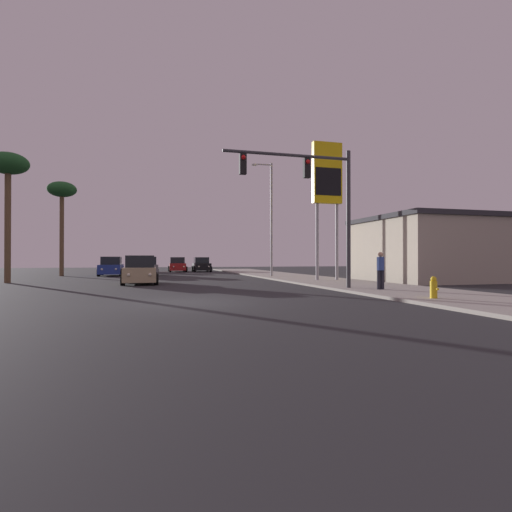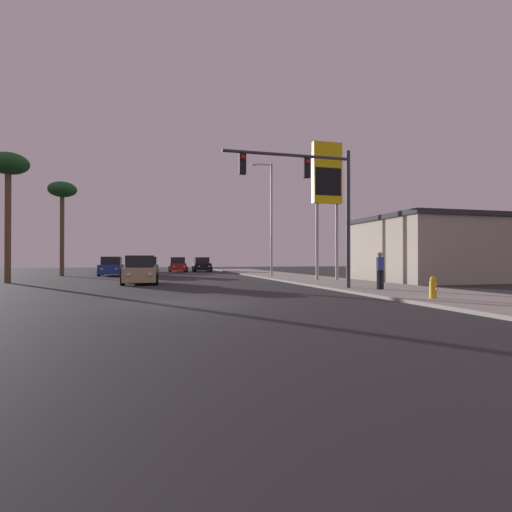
# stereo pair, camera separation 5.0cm
# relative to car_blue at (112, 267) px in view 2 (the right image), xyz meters

# --- Properties ---
(ground_plane) EXTENTS (120.00, 120.00, 0.00)m
(ground_plane) POSITION_rel_car_blue_xyz_m (4.58, -23.62, -0.76)
(ground_plane) COLOR #28282B
(sidewalk_right) EXTENTS (5.00, 60.00, 0.12)m
(sidewalk_right) POSITION_rel_car_blue_xyz_m (14.08, -13.62, -0.70)
(sidewalk_right) COLOR #9E998E
(sidewalk_right) RESTS_ON ground
(building_gas_station) EXTENTS (10.30, 8.30, 4.30)m
(building_gas_station) POSITION_rel_car_blue_xyz_m (22.58, -14.39, 1.40)
(building_gas_station) COLOR #B2A893
(building_gas_station) RESTS_ON ground
(car_blue) EXTENTS (2.04, 4.32, 1.68)m
(car_blue) POSITION_rel_car_blue_xyz_m (0.00, 0.00, 0.00)
(car_blue) COLOR navy
(car_blue) RESTS_ON ground
(car_red) EXTENTS (2.04, 4.34, 1.68)m
(car_red) POSITION_rel_car_blue_xyz_m (6.40, 9.74, 0.00)
(car_red) COLOR maroon
(car_red) RESTS_ON ground
(car_grey) EXTENTS (2.04, 4.34, 1.68)m
(car_grey) POSITION_rel_car_blue_xyz_m (3.00, -0.32, 0.00)
(car_grey) COLOR slate
(car_grey) RESTS_ON ground
(car_black) EXTENTS (2.04, 4.32, 1.68)m
(car_black) POSITION_rel_car_blue_xyz_m (9.18, 9.64, 0.00)
(car_black) COLOR black
(car_black) RESTS_ON ground
(car_tan) EXTENTS (2.04, 4.32, 1.68)m
(car_tan) POSITION_rel_car_blue_xyz_m (2.72, -12.70, 0.00)
(car_tan) COLOR tan
(car_tan) RESTS_ON ground
(car_silver) EXTENTS (2.04, 4.34, 1.68)m
(car_silver) POSITION_rel_car_blue_xyz_m (2.57, 8.64, 0.00)
(car_silver) COLOR #B7B7BC
(car_silver) RESTS_ON ground
(traffic_light_mast) EXTENTS (6.16, 0.36, 6.50)m
(traffic_light_mast) POSITION_rel_car_blue_xyz_m (10.68, -20.21, 3.90)
(traffic_light_mast) COLOR #38383D
(traffic_light_mast) RESTS_ON sidewalk_right
(street_lamp) EXTENTS (1.74, 0.24, 9.00)m
(street_lamp) POSITION_rel_car_blue_xyz_m (12.51, -7.02, 4.36)
(street_lamp) COLOR #99999E
(street_lamp) RESTS_ON sidewalk_right
(gas_station_sign) EXTENTS (2.00, 0.42, 9.00)m
(gas_station_sign) POSITION_rel_car_blue_xyz_m (14.49, -13.35, 5.86)
(gas_station_sign) COLOR #99999E
(gas_station_sign) RESTS_ON sidewalk_right
(fire_hydrant) EXTENTS (0.24, 0.34, 0.76)m
(fire_hydrant) POSITION_rel_car_blue_xyz_m (12.75, -25.61, -0.27)
(fire_hydrant) COLOR gold
(fire_hydrant) RESTS_ON sidewalk_right
(pedestrian_on_sidewalk) EXTENTS (0.34, 0.32, 1.67)m
(pedestrian_on_sidewalk) POSITION_rel_car_blue_xyz_m (13.25, -21.54, 0.27)
(pedestrian_on_sidewalk) COLOR #23232D
(pedestrian_on_sidewalk) RESTS_ON sidewalk_right
(palm_tree_near) EXTENTS (2.40, 2.40, 8.05)m
(palm_tree_near) POSITION_rel_car_blue_xyz_m (-5.21, -9.62, 6.22)
(palm_tree_near) COLOR brown
(palm_tree_near) RESTS_ON ground
(palm_tree_mid) EXTENTS (2.40, 2.40, 8.18)m
(palm_tree_mid) POSITION_rel_car_blue_xyz_m (-4.10, 0.38, 6.33)
(palm_tree_mid) COLOR brown
(palm_tree_mid) RESTS_ON ground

